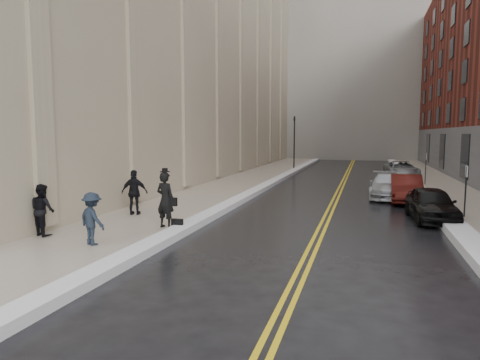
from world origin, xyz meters
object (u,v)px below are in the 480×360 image
Objects in this scene: car_maroon at (406,188)px; car_silver_far at (401,169)px; car_silver_near at (388,185)px; pedestrian_c at (135,192)px; car_black at (431,204)px; pedestrian_b at (92,219)px; pedestrian_main at (165,200)px; pedestrian_a at (43,210)px.

car_maroon is 13.05m from car_silver_far.
pedestrian_c is (-10.38, -9.02, 0.40)m from car_silver_near.
pedestrian_b is at bearing -148.57° from car_black.
pedestrian_main is at bearing -124.55° from car_silver_near.
pedestrian_c is at bearing -170.69° from car_black.
car_silver_far is 28.03m from pedestrian_a.
car_silver_far is 23.93m from pedestrian_c.
car_maroon is at bearing -113.90° from pedestrian_a.
car_maroon is at bearing -98.98° from car_silver_far.
pedestrian_c is (1.02, 4.12, 0.07)m from pedestrian_a.
car_silver_far is at bearing -91.38° from pedestrian_b.
car_silver_far is 2.41× the size of pedestrian_main.
car_silver_far is (0.76, 13.03, -0.04)m from car_maroon.
car_maroon is (-0.55, 4.82, 0.03)m from car_black.
car_black is at bearing -122.75° from pedestrian_b.
car_silver_near is 0.97× the size of car_silver_far.
pedestrian_main is (-9.63, -22.63, 0.48)m from car_silver_far.
pedestrian_b is 0.86× the size of pedestrian_c.
car_silver_near is 17.40m from pedestrian_a.
car_black is 4.85m from car_maroon.
car_maroon is 2.14× the size of pedestrian_main.
pedestrian_b is (-9.93, -12.39, 0.24)m from car_maroon.
car_silver_near is 2.73× the size of pedestrian_a.
pedestrian_b is (-9.10, -13.72, 0.27)m from car_silver_near.
pedestrian_c is at bearing -137.28° from car_silver_near.
pedestrian_c reaches higher than pedestrian_a.
pedestrian_b is at bearing -118.46° from car_silver_far.
pedestrian_b reaches higher than car_silver_near.
pedestrian_main is (-8.87, -9.60, 0.45)m from car_maroon.
pedestrian_a is 1.07× the size of pedestrian_b.
pedestrian_a reaches higher than pedestrian_b.
pedestrian_a reaches higher than car_black.
car_silver_far is at bearing 83.93° from car_silver_near.
car_silver_near is at bearing 123.72° from car_maroon.
car_black is 0.83× the size of car_silver_far.
pedestrian_main reaches higher than car_black.
pedestrian_c is at bearing -143.95° from car_maroon.
pedestrian_b is at bearing 81.78° from pedestrian_main.
car_silver_near is at bearing -113.51° from pedestrian_main.
car_maroon is at bearing -107.29° from pedestrian_b.
pedestrian_main is 2.99m from pedestrian_b.
car_silver_near is 11.80m from car_silver_far.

